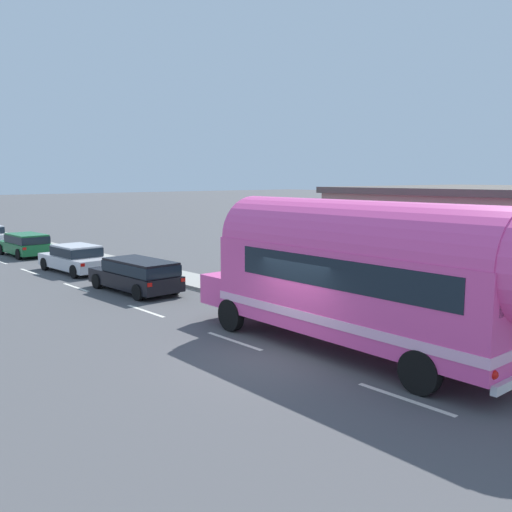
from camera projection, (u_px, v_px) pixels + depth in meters
name	position (u px, v px, depth m)	size (l,w,h in m)	color
ground_plane	(281.00, 357.00, 14.85)	(300.00, 300.00, 0.00)	#4C4C4F
lane_markings	(124.00, 280.00, 26.02)	(3.59, 80.00, 0.01)	silver
sidewalk_slab	(197.00, 282.00, 25.18)	(2.02, 90.00, 0.15)	#9E9B93
painted_bus	(368.00, 271.00, 14.57)	(2.78, 11.27, 4.12)	#EA4C9E
car_lead	(138.00, 273.00, 23.14)	(2.01, 4.75, 1.37)	black
car_second	(76.00, 257.00, 28.08)	(2.12, 4.77, 1.37)	silver
car_third	(26.00, 243.00, 33.77)	(1.97, 4.41, 1.37)	#196633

